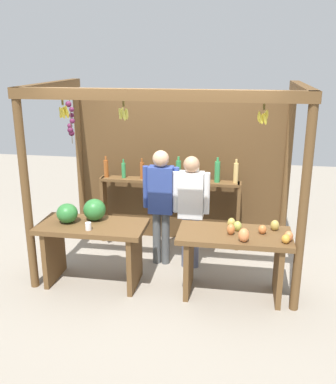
# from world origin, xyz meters

# --- Properties ---
(ground_plane) EXTENTS (12.00, 12.00, 0.00)m
(ground_plane) POSITION_xyz_m (0.00, 0.00, 0.00)
(ground_plane) COLOR gray
(ground_plane) RESTS_ON ground
(market_stall) EXTENTS (3.23, 1.86, 2.40)m
(market_stall) POSITION_xyz_m (-0.01, 0.42, 1.38)
(market_stall) COLOR brown
(market_stall) RESTS_ON ground
(fruit_counter_left) EXTENTS (1.30, 0.65, 1.05)m
(fruit_counter_left) POSITION_xyz_m (-0.89, -0.64, 0.65)
(fruit_counter_left) COLOR brown
(fruit_counter_left) RESTS_ON ground
(fruit_counter_right) EXTENTS (1.30, 0.64, 0.94)m
(fruit_counter_right) POSITION_xyz_m (0.87, -0.66, 0.58)
(fruit_counter_right) COLOR brown
(fruit_counter_right) RESTS_ON ground
(bottle_shelf_unit) EXTENTS (2.07, 0.22, 1.36)m
(bottle_shelf_unit) POSITION_xyz_m (-0.10, 0.66, 0.82)
(bottle_shelf_unit) COLOR brown
(bottle_shelf_unit) RESTS_ON ground
(vendor_man) EXTENTS (0.48, 0.21, 1.57)m
(vendor_man) POSITION_xyz_m (-0.12, -0.00, 0.94)
(vendor_man) COLOR #4F5355
(vendor_man) RESTS_ON ground
(vendor_woman) EXTENTS (0.48, 0.21, 1.52)m
(vendor_woman) POSITION_xyz_m (0.28, -0.04, 0.91)
(vendor_woman) COLOR #52556B
(vendor_woman) RESTS_ON ground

